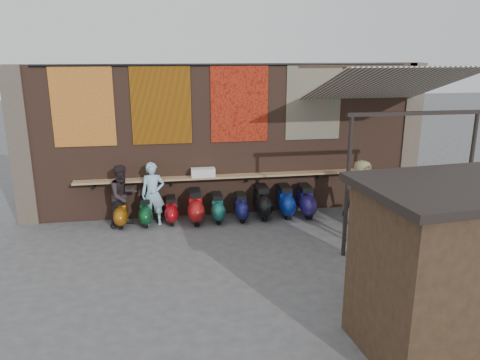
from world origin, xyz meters
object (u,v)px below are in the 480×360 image
at_px(shopper_navy, 360,211).
at_px(scooter_stool_3, 195,207).
at_px(shelf_box, 203,173).
at_px(scooter_stool_6, 262,202).
at_px(scooter_stool_2, 171,210).
at_px(scooter_stool_5, 241,207).
at_px(scooter_stool_7, 285,201).
at_px(diner_right, 123,196).
at_px(shopper_grey, 452,217).
at_px(scooter_stool_0, 121,213).
at_px(shopper_tan, 360,193).
at_px(scooter_stool_4, 217,208).
at_px(scooter_stool_1, 146,212).
at_px(scooter_stool_8, 306,201).
at_px(diner_left, 153,194).
at_px(market_stall, 445,273).

bearing_deg(shopper_navy, scooter_stool_3, -35.95).
height_order(shelf_box, scooter_stool_6, shelf_box).
distance_m(scooter_stool_2, scooter_stool_5, 1.82).
height_order(scooter_stool_7, shopper_navy, shopper_navy).
height_order(scooter_stool_2, scooter_stool_5, scooter_stool_5).
relative_size(diner_right, shopper_grey, 0.98).
bearing_deg(scooter_stool_5, scooter_stool_6, 8.90).
bearing_deg(scooter_stool_6, scooter_stool_0, -179.55).
relative_size(scooter_stool_6, scooter_stool_7, 1.02).
distance_m(scooter_stool_3, shopper_tan, 4.24).
bearing_deg(scooter_stool_4, shopper_navy, -32.38).
bearing_deg(scooter_stool_1, scooter_stool_6, 0.94).
distance_m(scooter_stool_7, shopper_grey, 4.15).
bearing_deg(shelf_box, scooter_stool_4, -45.39).
distance_m(scooter_stool_0, scooter_stool_1, 0.62).
distance_m(scooter_stool_6, diner_right, 3.61).
height_order(scooter_stool_4, diner_right, diner_right).
xyz_separation_m(scooter_stool_3, shopper_tan, (4.14, -0.82, 0.42)).
distance_m(scooter_stool_8, diner_left, 4.04).
height_order(scooter_stool_6, shopper_navy, shopper_navy).
height_order(scooter_stool_7, market_stall, market_stall).
xyz_separation_m(scooter_stool_0, scooter_stool_4, (2.46, -0.05, 0.01)).
xyz_separation_m(scooter_stool_7, shopper_tan, (1.73, -0.88, 0.43)).
bearing_deg(diner_right, scooter_stool_6, -33.99).
relative_size(scooter_stool_5, market_stall, 0.30).
distance_m(shelf_box, scooter_stool_6, 1.76).
relative_size(scooter_stool_2, scooter_stool_3, 0.80).
bearing_deg(scooter_stool_3, scooter_stool_7, 1.43).
distance_m(shopper_navy, shopper_grey, 1.96).
bearing_deg(scooter_stool_3, scooter_stool_6, 2.56).
relative_size(scooter_stool_8, diner_right, 0.55).
xyz_separation_m(scooter_stool_6, scooter_stool_7, (0.63, -0.02, -0.01)).
height_order(scooter_stool_4, scooter_stool_8, scooter_stool_8).
relative_size(scooter_stool_1, scooter_stool_6, 0.82).
xyz_separation_m(shopper_grey, market_stall, (-2.22, -3.16, 0.42)).
bearing_deg(shopper_tan, shopper_grey, -84.59).
bearing_deg(shelf_box, diner_left, -167.09).
xyz_separation_m(shopper_tan, market_stall, (-0.94, -5.12, 0.39)).
bearing_deg(shopper_grey, scooter_stool_7, -0.20).
xyz_separation_m(scooter_stool_1, scooter_stool_2, (0.65, 0.03, -0.01)).
distance_m(diner_left, shopper_grey, 7.07).
bearing_deg(shopper_grey, scooter_stool_4, 13.29).
relative_size(scooter_stool_1, diner_left, 0.45).
bearing_deg(shopper_navy, scooter_stool_5, -46.09).
bearing_deg(market_stall, scooter_stool_1, 121.17).
bearing_deg(shopper_tan, scooter_stool_3, 140.93).
xyz_separation_m(scooter_stool_5, scooter_stool_7, (1.22, 0.07, 0.07)).
height_order(scooter_stool_8, shopper_navy, shopper_navy).
relative_size(scooter_stool_3, scooter_stool_7, 1.01).
height_order(scooter_stool_8, shopper_grey, shopper_grey).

